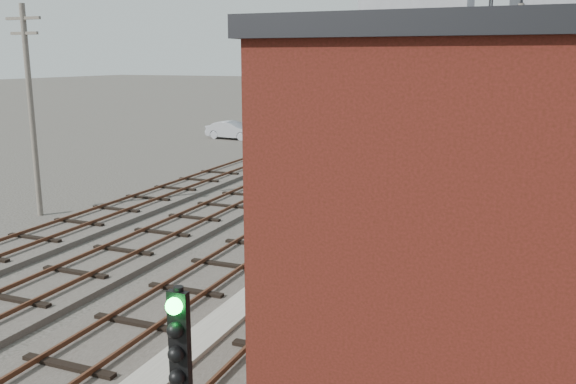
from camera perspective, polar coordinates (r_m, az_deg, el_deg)
The scene contains 22 objects.
ground at distance 60.83m, azimuth 15.08°, elevation 5.56°, with size 320.00×320.00×0.00m, color #282621.
track_right at distance 39.87m, azimuth 14.72°, elevation 2.34°, with size 3.20×90.00×0.39m.
track_mid_right at distance 40.56m, azimuth 9.12°, elevation 2.76°, with size 3.20×90.00×0.39m.
track_mid_left at distance 41.63m, azimuth 3.75°, elevation 3.14°, with size 3.20×90.00×0.39m.
track_left at distance 43.05m, azimuth -1.31°, elevation 3.47°, with size 3.20×90.00×0.39m.
platform_curb at distance 16.99m, azimuth -4.06°, elevation -10.66°, with size 0.90×28.00×0.26m, color gray.
brick_building at distance 12.39m, azimuth 21.53°, elevation -3.18°, with size 6.54×12.20×7.22m.
lattice_tower at distance 35.05m, azimuth 19.47°, elevation 12.88°, with size 1.60×1.60×15.00m.
utility_pole_left_a at distance 28.34m, azimuth -22.92°, elevation 7.42°, with size 1.80×0.24×9.00m.
utility_pole_left_b at distance 49.27m, azimuth -1.76°, elevation 10.07°, with size 1.80×0.24×9.00m.
utility_pole_left_c at distance 72.82m, azimuth 6.39°, elevation 10.75°, with size 1.80×0.24×9.00m.
utility_pole_right_a at distance 28.08m, azimuth 20.33°, elevation 7.59°, with size 1.80×0.24×9.00m.
utility_pole_right_b at distance 58.03m, azimuth 21.54°, elevation 9.58°, with size 1.80×0.24×9.00m.
apartment_left at distance 137.62m, azimuth 11.95°, elevation 15.54°, with size 22.00×14.00×30.00m, color gray.
apartment_right at distance 150.12m, azimuth 23.10°, elevation 13.79°, with size 16.00×12.00×26.00m, color gray.
shed_left at distance 64.63m, azimuth 0.84°, elevation 7.78°, with size 8.00×5.00×3.20m, color gray.
shed_right at distance 70.17m, azimuth 23.61°, elevation 7.45°, with size 6.00×6.00×4.00m, color gray.
switch_stand at distance 35.18m, azimuth 0.15°, elevation 2.24°, with size 0.30×0.30×1.23m.
site_trailer at distance 42.30m, azimuth 5.40°, elevation 4.74°, with size 6.02×3.76×2.35m.
car_red at distance 52.33m, azimuth -1.32°, elevation 5.76°, with size 1.77×4.39×1.50m, color maroon.
car_silver at distance 52.69m, azimuth -5.23°, elevation 5.78°, with size 1.62×4.64×1.53m, color #A7A9AF.
car_grey at distance 52.62m, azimuth 0.90°, elevation 5.63°, with size 1.66×4.09×1.19m, color gray.
Camera 1 is at (7.49, 0.01, 6.77)m, focal length 38.00 mm.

